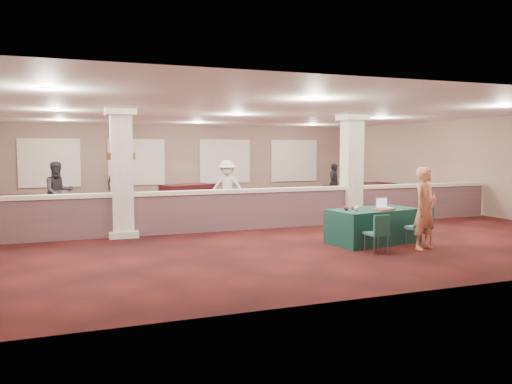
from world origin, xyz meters
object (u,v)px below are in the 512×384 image
object	(u,v)px
far_table_front_center	(285,205)
far_table_front_right	(368,193)
conf_chair_side	(379,230)
attendee_b	(227,186)
attendee_c	(334,183)
attendee_a	(58,192)
far_table_back_center	(187,195)
attendee_d	(115,183)
far_table_front_left	(104,205)
far_table_back_right	(345,193)
near_table	(373,226)
far_table_back_left	(11,207)
woman	(425,208)
conf_chair_main	(422,224)

from	to	relation	value
far_table_front_center	far_table_front_right	world-z (taller)	far_table_front_right
conf_chair_side	attendee_b	bearing A→B (deg)	95.21
far_table_front_center	attendee_c	size ratio (longest dim) A/B	1.00
conf_chair_side	attendee_a	bearing A→B (deg)	129.37
far_table_back_center	attendee_d	world-z (taller)	attendee_d
far_table_front_left	far_table_back_right	distance (m)	9.86
near_table	far_table_back_left	size ratio (longest dim) A/B	1.17
woman	far_table_back_right	xyz separation A→B (m)	(3.59, 9.52, -0.57)
far_table_front_left	attendee_b	world-z (taller)	attendee_b
near_table	conf_chair_side	distance (m)	1.16
woman	far_table_back_right	world-z (taller)	woman
near_table	far_table_front_right	bearing A→B (deg)	47.79
far_table_front_left	attendee_c	distance (m)	8.95
woman	attendee_d	distance (m)	13.53
far_table_front_right	attendee_b	size ratio (longest dim) A/B	1.12
conf_chair_side	far_table_back_right	size ratio (longest dim) A/B	0.51
far_table_front_left	far_table_back_center	xyz separation A→B (m)	(3.22, 1.88, 0.08)
attendee_a	attendee_c	distance (m)	10.42
far_table_back_left	far_table_back_right	distance (m)	12.63
far_table_front_left	far_table_front_right	bearing A→B (deg)	0.00
far_table_back_left	attendee_a	size ratio (longest dim) A/B	0.98
far_table_front_left	far_table_back_left	distance (m)	2.81
far_table_front_right	attendee_b	xyz separation A→B (m)	(-6.15, -0.75, 0.49)
far_table_back_left	far_table_front_center	bearing A→B (deg)	-14.89
near_table	far_table_front_right	size ratio (longest dim) A/B	1.04
woman	far_table_front_left	size ratio (longest dim) A/B	1.13
conf_chair_main	conf_chair_side	bearing A→B (deg)	166.96
conf_chair_main	attendee_d	xyz separation A→B (m)	(-5.55, 12.24, 0.23)
far_table_back_left	attendee_d	bearing A→B (deg)	47.32
near_table	attendee_a	distance (m)	9.31
near_table	attendee_c	xyz separation A→B (m)	(3.36, 7.89, 0.40)
near_table	far_table_back_center	bearing A→B (deg)	94.19
far_table_back_right	near_table	bearing A→B (deg)	-116.44
far_table_back_center	attendee_b	size ratio (longest dim) A/B	1.11
far_table_back_right	attendee_a	world-z (taller)	attendee_a
far_table_back_center	attendee_b	world-z (taller)	attendee_b
near_table	attendee_b	world-z (taller)	attendee_b
conf_chair_main	woman	bearing A→B (deg)	-128.90
far_table_back_right	conf_chair_side	bearing A→B (deg)	-116.57
near_table	attendee_a	world-z (taller)	attendee_a
far_table_front_right	far_table_front_left	bearing A→B (deg)	180.00
far_table_back_center	far_table_back_left	bearing A→B (deg)	-164.44
conf_chair_side	far_table_back_center	size ratio (longest dim) A/B	0.41
near_table	conf_chair_side	world-z (taller)	conf_chair_side
woman	far_table_back_center	size ratio (longest dim) A/B	0.91
woman	attendee_a	size ratio (longest dim) A/B	1.00
attendee_c	far_table_back_left	bearing A→B (deg)	133.21
far_table_front_right	attendee_d	world-z (taller)	attendee_d
attendee_b	attendee_a	bearing A→B (deg)	-153.05
conf_chair_main	attendee_b	size ratio (longest dim) A/B	0.51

